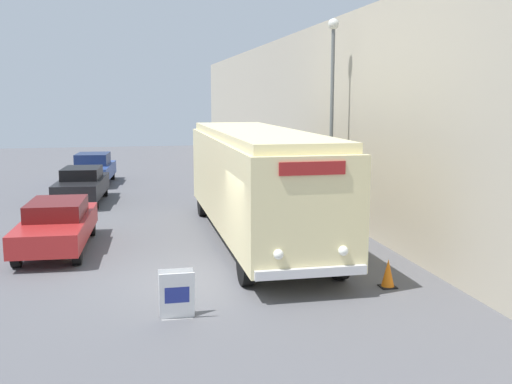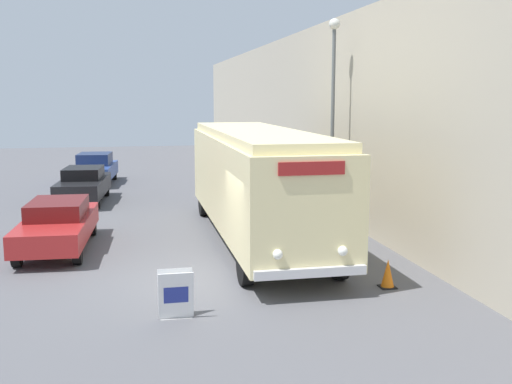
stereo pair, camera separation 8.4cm
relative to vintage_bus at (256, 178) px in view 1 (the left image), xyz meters
name	(u,v)px [view 1 (the left image)]	position (x,y,z in m)	size (l,w,h in m)	color
ground_plane	(204,280)	(-2.05, -3.62, -1.91)	(80.00, 80.00, 0.00)	#56565B
building_wall_right	(312,116)	(3.71, 6.38, 1.64)	(0.30, 60.00, 7.11)	#B2A893
vintage_bus	(256,178)	(0.00, 0.00, 0.00)	(2.60, 11.33, 3.36)	black
sign_board	(177,295)	(-2.88, -6.00, -1.44)	(0.69, 0.36, 0.97)	gray
streetlamp	(332,95)	(2.89, 1.60, 2.48)	(0.36, 0.36, 6.84)	#595E60
parked_car_near	(57,224)	(-5.79, 0.13, -1.17)	(2.01, 4.86, 1.41)	black
parked_car_mid	(82,185)	(-5.68, 8.01, -1.16)	(2.07, 4.56, 1.45)	black
parked_car_far	(93,169)	(-5.54, 13.51, -1.15)	(2.19, 4.45, 1.53)	black
traffic_cone	(388,274)	(2.02, -5.05, -1.59)	(0.36, 0.36, 0.67)	black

